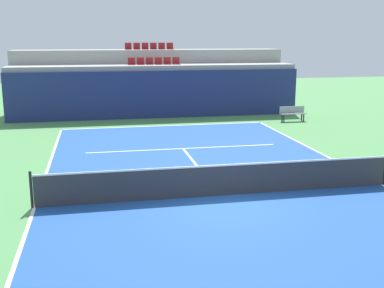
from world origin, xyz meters
The scene contains 14 objects.
ground_plane centered at (0.00, 0.00, 0.00)m, with size 80.00×80.00×0.00m, color #4C8C4C.
court_surface centered at (0.00, 0.00, 0.01)m, with size 11.00×24.00×0.01m, color #1E4C99.
baseline_far centered at (0.00, 11.95, 0.01)m, with size 11.00×0.10×0.00m, color white.
sideline_left centered at (-5.45, 0.00, 0.01)m, with size 0.10×24.00×0.00m, color white.
sideline_right centered at (5.45, 0.00, 0.01)m, with size 0.10×24.00×0.00m, color white.
service_line_far centered at (0.00, 6.40, 0.01)m, with size 8.26×0.10×0.00m, color white.
centre_service_line centered at (0.00, 3.20, 0.01)m, with size 0.10×6.40×0.00m, color white.
back_wall centered at (0.00, 14.73, 1.41)m, with size 17.38×0.30×2.82m, color navy.
stands_tier_lower centered at (0.00, 16.08, 1.54)m, with size 17.38×2.40×3.08m, color #9E9E99.
stands_tier_upper centered at (0.00, 18.48, 1.97)m, with size 17.38×2.40×3.94m, color #9E9E99.
seating_row_lower centered at (0.00, 16.18, 3.20)m, with size 3.20×0.44×0.44m.
seating_row_upper centered at (0.00, 18.58, 4.06)m, with size 3.20×0.44×0.44m.
tennis_net centered at (0.00, 0.00, 0.51)m, with size 11.08×0.08×1.07m.
player_bench centered at (7.45, 12.06, 0.51)m, with size 1.50×0.40×0.85m.
Camera 1 is at (-3.62, -13.41, 4.71)m, focal length 44.69 mm.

